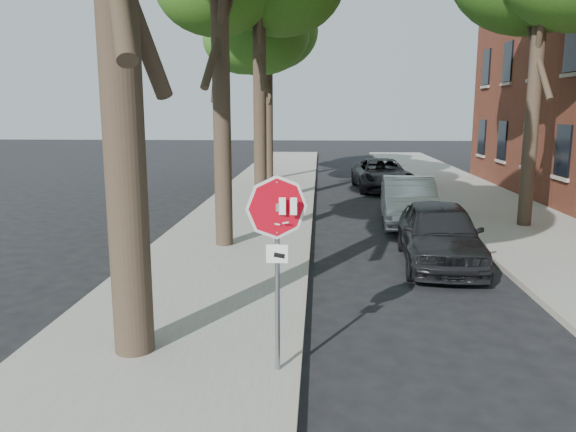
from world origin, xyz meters
name	(u,v)px	position (x,y,z in m)	size (l,w,h in m)	color
ground	(330,379)	(0.00, 0.00, 0.00)	(120.00, 120.00, 0.00)	black
sidewalk_left	(252,212)	(-2.50, 12.00, 0.06)	(4.00, 55.00, 0.12)	gray
sidewalk_right	(502,215)	(6.00, 12.00, 0.06)	(4.00, 55.00, 0.12)	gray
curb_left	(311,212)	(-0.45, 12.00, 0.07)	(0.12, 55.00, 0.13)	#9E9384
curb_right	(441,214)	(3.95, 12.00, 0.07)	(0.12, 55.00, 0.13)	#9E9384
stop_sign	(277,236)	(-0.70, -0.03, 1.95)	(0.76, 0.34, 2.61)	gray
tree_far	(268,32)	(-2.72, 21.11, 7.21)	(5.29, 4.91, 9.33)	black
car_a	(440,234)	(2.60, 5.80, 0.73)	(1.73, 4.30, 1.47)	black
car_b	(408,201)	(2.60, 10.47, 0.73)	(1.54, 4.43, 1.46)	#ABADB3
car_d	(382,175)	(2.60, 18.13, 0.69)	(2.30, 5.00, 1.39)	black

